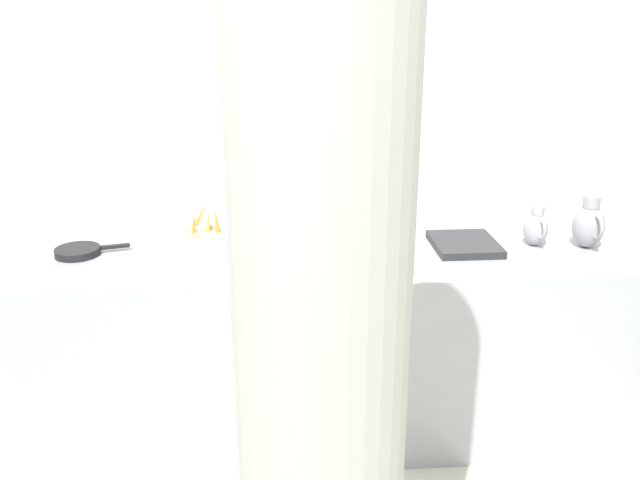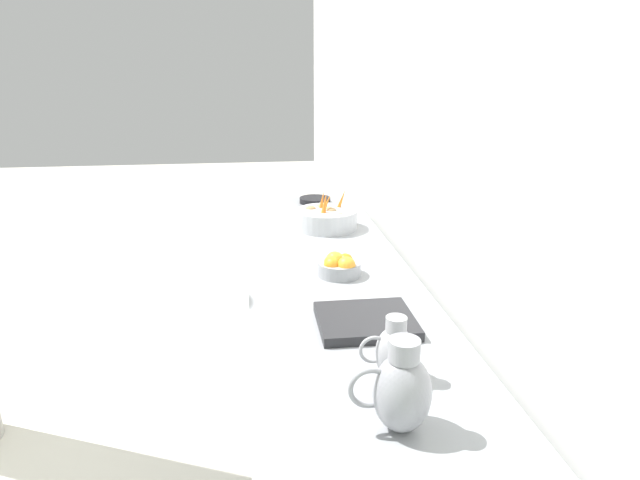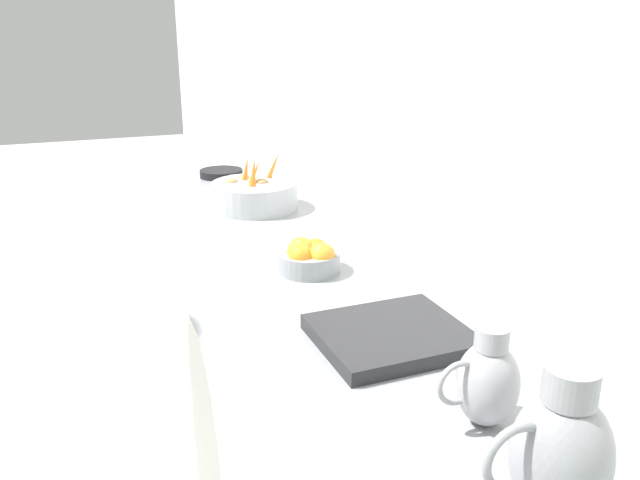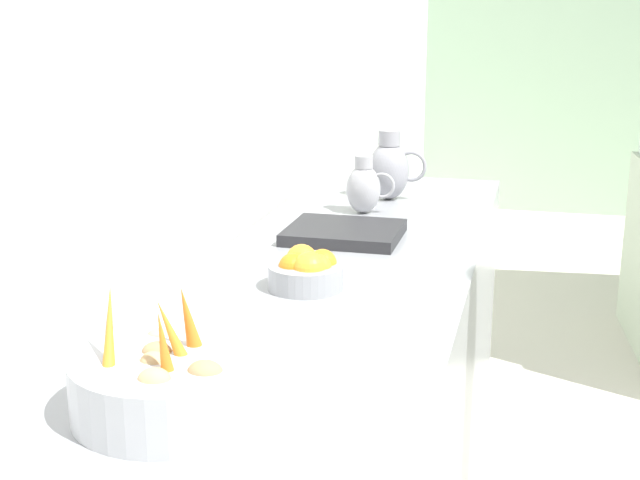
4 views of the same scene
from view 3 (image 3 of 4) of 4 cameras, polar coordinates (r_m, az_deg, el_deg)
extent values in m
cube|color=white|center=(1.62, 20.88, 12.27)|extent=(0.10, 9.47, 3.00)
cube|color=gray|center=(2.15, -1.77, -14.56)|extent=(0.73, 3.08, 0.94)
cylinder|color=#ADAFB5|center=(2.59, -5.82, 3.95)|extent=(0.34, 0.34, 0.11)
torus|color=#ADAFB5|center=(2.60, -5.78, 2.94)|extent=(0.20, 0.20, 0.01)
cone|color=orange|center=(2.56, -5.85, 5.84)|extent=(0.07, 0.03, 0.12)
cone|color=orange|center=(2.62, -6.58, 6.10)|extent=(0.05, 0.04, 0.13)
cone|color=orange|center=(2.52, -5.94, 5.71)|extent=(0.07, 0.06, 0.14)
cone|color=orange|center=(2.62, -4.18, 6.47)|extent=(0.06, 0.11, 0.15)
ellipsoid|color=tan|center=(2.61, -5.65, 5.12)|extent=(0.05, 0.04, 0.04)
ellipsoid|color=#9E7F56|center=(2.60, -7.88, 5.01)|extent=(0.06, 0.05, 0.04)
ellipsoid|color=tan|center=(2.51, -3.92, 4.57)|extent=(0.05, 0.04, 0.04)
ellipsoid|color=tan|center=(2.66, -6.75, 5.40)|extent=(0.06, 0.05, 0.04)
ellipsoid|color=#9E7F56|center=(2.57, -5.16, 4.98)|extent=(0.06, 0.05, 0.04)
cylinder|color=gray|center=(1.93, -1.00, -1.90)|extent=(0.19, 0.19, 0.06)
sphere|color=orange|center=(1.94, -0.34, -0.86)|extent=(0.07, 0.07, 0.07)
sphere|color=orange|center=(1.88, -1.71, -1.52)|extent=(0.07, 0.07, 0.07)
sphere|color=orange|center=(1.93, -1.68, -0.94)|extent=(0.08, 0.08, 0.08)
sphere|color=orange|center=(1.89, 0.15, -1.44)|extent=(0.08, 0.08, 0.08)
sphere|color=orange|center=(1.91, -1.98, -1.20)|extent=(0.07, 0.07, 0.07)
ellipsoid|color=gray|center=(1.06, 20.52, -17.48)|extent=(0.15, 0.15, 0.21)
cylinder|color=gray|center=(1.00, 21.32, -11.82)|extent=(0.08, 0.08, 0.06)
torus|color=gray|center=(1.00, 16.98, -17.98)|extent=(0.11, 0.01, 0.11)
ellipsoid|color=#939399|center=(1.25, 14.62, -12.23)|extent=(0.12, 0.12, 0.16)
cylinder|color=#939399|center=(1.20, 14.99, -8.36)|extent=(0.06, 0.06, 0.04)
torus|color=#939399|center=(1.20, 12.16, -12.31)|extent=(0.09, 0.01, 0.09)
cube|color=#232326|center=(1.52, 6.31, -8.39)|extent=(0.34, 0.30, 0.04)
cylinder|color=black|center=(3.17, -8.74, 5.87)|extent=(0.21, 0.21, 0.03)
cube|color=black|center=(3.02, -7.30, 5.44)|extent=(0.05, 0.14, 0.02)
camera|label=1|loc=(3.13, -72.49, 13.42)|focal=37.49mm
camera|label=2|loc=(0.66, 135.62, 3.45)|focal=31.27mm
camera|label=4|loc=(3.68, -21.44, 17.10)|focal=48.69mm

